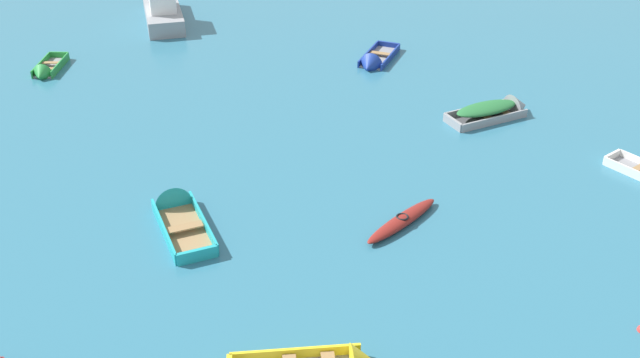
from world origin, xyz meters
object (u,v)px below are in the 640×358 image
at_px(rowboat_green_outer_right, 46,71).
at_px(rowboat_deep_blue_midfield_right, 373,63).
at_px(motor_launch_grey_near_camera, 162,7).
at_px(kayak_maroon_distant_center, 402,220).
at_px(rowboat_turquoise_center, 176,210).
at_px(rowboat_grey_back_row_center, 498,110).

distance_m(rowboat_green_outer_right, rowboat_deep_blue_midfield_right, 15.23).
relative_size(motor_launch_grey_near_camera, kayak_maroon_distant_center, 2.00).
bearing_deg(kayak_maroon_distant_center, rowboat_turquoise_center, -171.59).
distance_m(rowboat_turquoise_center, motor_launch_grey_near_camera, 20.06).
bearing_deg(rowboat_turquoise_center, rowboat_green_outer_right, 136.85).
height_order(rowboat_green_outer_right, motor_launch_grey_near_camera, motor_launch_grey_near_camera).
bearing_deg(rowboat_deep_blue_midfield_right, rowboat_turquoise_center, -106.52).
height_order(rowboat_turquoise_center, motor_launch_grey_near_camera, motor_launch_grey_near_camera).
distance_m(motor_launch_grey_near_camera, kayak_maroon_distant_center, 23.15).
xyz_separation_m(rowboat_turquoise_center, motor_launch_grey_near_camera, (-8.23, 18.29, 0.49)).
bearing_deg(rowboat_green_outer_right, motor_launch_grey_near_camera, 75.79).
relative_size(rowboat_turquoise_center, kayak_maroon_distant_center, 1.18).
bearing_deg(rowboat_green_outer_right, kayak_maroon_distant_center, -26.18).
relative_size(rowboat_deep_blue_midfield_right, motor_launch_grey_near_camera, 0.56).
distance_m(rowboat_green_outer_right, kayak_maroon_distant_center, 19.65).
xyz_separation_m(rowboat_green_outer_right, motor_launch_grey_near_camera, (2.16, 8.55, 0.52)).
bearing_deg(rowboat_deep_blue_midfield_right, motor_launch_grey_near_camera, 161.46).
height_order(rowboat_green_outer_right, kayak_maroon_distant_center, rowboat_green_outer_right).
xyz_separation_m(rowboat_grey_back_row_center, kayak_maroon_distant_center, (-2.82, -8.81, -0.13)).
bearing_deg(rowboat_turquoise_center, motor_launch_grey_near_camera, 114.23).
height_order(rowboat_grey_back_row_center, rowboat_green_outer_right, rowboat_grey_back_row_center).
relative_size(rowboat_turquoise_center, motor_launch_grey_near_camera, 0.59).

